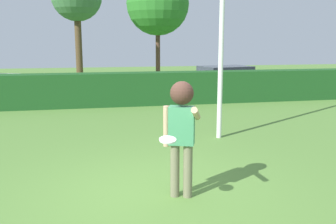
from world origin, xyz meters
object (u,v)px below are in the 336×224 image
(frisbee, at_px, (168,140))
(maple_tree, at_px, (158,4))
(person, at_px, (182,124))
(parked_car_white, at_px, (225,78))

(frisbee, xyz_separation_m, maple_tree, (2.84, 16.34, 3.36))
(person, distance_m, parked_car_white, 12.11)
(person, distance_m, maple_tree, 16.37)
(frisbee, xyz_separation_m, parked_car_white, (5.14, 11.59, -0.37))
(frisbee, height_order, maple_tree, maple_tree)
(maple_tree, bearing_deg, person, -99.06)
(person, distance_m, frisbee, 0.60)
(person, xyz_separation_m, frisbee, (-0.32, -0.49, -0.10))
(parked_car_white, bearing_deg, person, -113.51)
(frisbee, relative_size, parked_car_white, 0.05)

